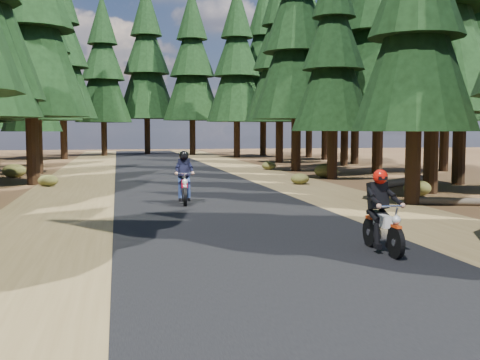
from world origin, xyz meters
name	(u,v)px	position (x,y,z in m)	size (l,w,h in m)	color
ground	(254,236)	(0.00, 0.00, 0.00)	(120.00, 120.00, 0.00)	#462D19
road	(216,207)	(0.00, 5.00, 0.01)	(6.00, 100.00, 0.01)	black
shoulder_l	(56,211)	(-4.60, 5.00, 0.00)	(3.20, 100.00, 0.01)	brown
shoulder_r	(361,203)	(4.60, 5.00, 0.00)	(3.20, 100.00, 0.01)	brown
pine_forest	(168,28)	(-0.02, 21.05, 7.89)	(34.59, 55.08, 16.32)	black
log_near	(402,182)	(8.72, 10.45, 0.16)	(0.32, 0.32, 5.11)	#4C4233
log_far	(476,202)	(7.78, 3.73, 0.12)	(0.24, 0.24, 3.90)	#4C4233
understory_shrubs	(196,182)	(0.06, 10.37, 0.29)	(16.11, 31.64, 0.70)	#474C1E
rider_lead	(383,225)	(1.96, -2.23, 0.52)	(0.54, 1.74, 1.55)	silver
rider_follow	(184,186)	(-0.85, 5.95, 0.55)	(0.69, 1.88, 1.64)	#A80B20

